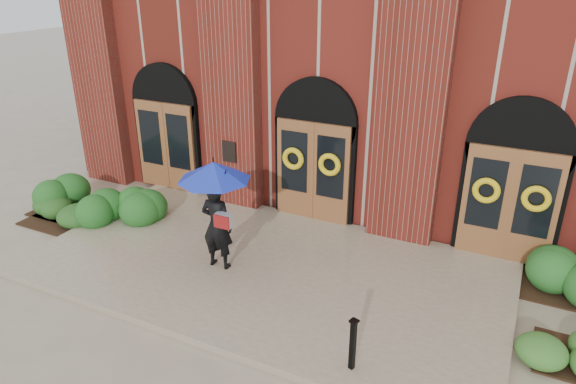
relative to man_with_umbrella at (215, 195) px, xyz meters
The scene contains 7 objects.
ground 2.00m from the man_with_umbrella, 18.83° to the left, with size 90.00×90.00×0.00m, color gray.
landing 1.96m from the man_with_umbrella, 27.47° to the left, with size 10.00×5.30×0.15m, color tan.
church_building 9.27m from the man_with_umbrella, 84.72° to the left, with size 16.20×12.53×7.00m.
man_with_umbrella is the anchor object (origin of this frame).
metal_post 4.11m from the man_with_umbrella, 25.16° to the right, with size 0.15×0.15×0.92m.
hedge_wall_left 4.64m from the man_with_umbrella, 169.79° to the left, with size 3.24×1.29×0.83m, color #1E551C.
hedge_front_left 5.32m from the man_with_umbrella, behind, with size 1.45×1.24×0.51m, color #224B1A.
Camera 1 is at (4.63, -8.12, 5.96)m, focal length 32.00 mm.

